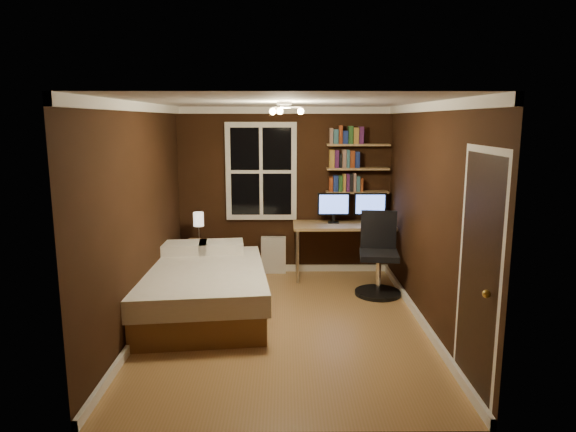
{
  "coord_description": "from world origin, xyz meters",
  "views": [
    {
      "loc": [
        0.0,
        -5.59,
        2.31
      ],
      "look_at": [
        0.04,
        0.45,
        1.18
      ],
      "focal_mm": 32.0,
      "sensor_mm": 36.0,
      "label": 1
    }
  ],
  "objects_px": {
    "bed": "(201,289)",
    "office_chair": "(378,262)",
    "monitor_right": "(370,208)",
    "desk_lamp": "(400,211)",
    "monitor_left": "(334,208)",
    "nightstand": "(200,260)",
    "bedside_lamp": "(199,227)",
    "radiator": "(274,255)",
    "desk": "(351,228)"
  },
  "relations": [
    {
      "from": "monitor_right",
      "to": "office_chair",
      "type": "bearing_deg",
      "value": -90.31
    },
    {
      "from": "nightstand",
      "to": "bedside_lamp",
      "type": "distance_m",
      "value": 0.5
    },
    {
      "from": "desk",
      "to": "radiator",
      "type": "bearing_deg",
      "value": 168.5
    },
    {
      "from": "monitor_left",
      "to": "bed",
      "type": "bearing_deg",
      "value": -138.53
    },
    {
      "from": "radiator",
      "to": "desk",
      "type": "height_order",
      "value": "desk"
    },
    {
      "from": "radiator",
      "to": "monitor_right",
      "type": "relative_size",
      "value": 1.18
    },
    {
      "from": "monitor_left",
      "to": "monitor_right",
      "type": "distance_m",
      "value": 0.54
    },
    {
      "from": "desk_lamp",
      "to": "monitor_left",
      "type": "bearing_deg",
      "value": 167.05
    },
    {
      "from": "desk_lamp",
      "to": "office_chair",
      "type": "xyz_separation_m",
      "value": [
        -0.4,
        -0.6,
        -0.59
      ]
    },
    {
      "from": "nightstand",
      "to": "desk_lamp",
      "type": "xyz_separation_m",
      "value": [
        2.91,
        -0.07,
        0.75
      ]
    },
    {
      "from": "nightstand",
      "to": "office_chair",
      "type": "height_order",
      "value": "office_chair"
    },
    {
      "from": "bed",
      "to": "office_chair",
      "type": "relative_size",
      "value": 2.02
    },
    {
      "from": "bedside_lamp",
      "to": "monitor_left",
      "type": "distance_m",
      "value": 1.99
    },
    {
      "from": "monitor_right",
      "to": "desk_lamp",
      "type": "distance_m",
      "value": 0.45
    },
    {
      "from": "nightstand",
      "to": "monitor_left",
      "type": "distance_m",
      "value": 2.11
    },
    {
      "from": "nightstand",
      "to": "radiator",
      "type": "bearing_deg",
      "value": 25.15
    },
    {
      "from": "monitor_right",
      "to": "office_chair",
      "type": "relative_size",
      "value": 0.43
    },
    {
      "from": "nightstand",
      "to": "radiator",
      "type": "distance_m",
      "value": 1.12
    },
    {
      "from": "bedside_lamp",
      "to": "monitor_left",
      "type": "relative_size",
      "value": 0.91
    },
    {
      "from": "nightstand",
      "to": "desk",
      "type": "height_order",
      "value": "desk"
    },
    {
      "from": "radiator",
      "to": "monitor_right",
      "type": "xyz_separation_m",
      "value": [
        1.43,
        -0.15,
        0.75
      ]
    },
    {
      "from": "desk_lamp",
      "to": "office_chair",
      "type": "height_order",
      "value": "desk_lamp"
    },
    {
      "from": "bed",
      "to": "desk_lamp",
      "type": "relative_size",
      "value": 5.09
    },
    {
      "from": "monitor_right",
      "to": "desk_lamp",
      "type": "bearing_deg",
      "value": -28.35
    },
    {
      "from": "office_chair",
      "to": "radiator",
      "type": "bearing_deg",
      "value": 152.46
    },
    {
      "from": "radiator",
      "to": "desk_lamp",
      "type": "relative_size",
      "value": 1.28
    },
    {
      "from": "monitor_right",
      "to": "office_chair",
      "type": "height_order",
      "value": "monitor_right"
    },
    {
      "from": "bed",
      "to": "monitor_left",
      "type": "height_order",
      "value": "monitor_left"
    },
    {
      "from": "bed",
      "to": "office_chair",
      "type": "height_order",
      "value": "office_chair"
    },
    {
      "from": "nightstand",
      "to": "radiator",
      "type": "relative_size",
      "value": 1.0
    },
    {
      "from": "monitor_left",
      "to": "nightstand",
      "type": "bearing_deg",
      "value": -175.79
    },
    {
      "from": "radiator",
      "to": "desk_lamp",
      "type": "bearing_deg",
      "value": -11.26
    },
    {
      "from": "monitor_right",
      "to": "desk",
      "type": "bearing_deg",
      "value": -163.08
    },
    {
      "from": "bedside_lamp",
      "to": "monitor_left",
      "type": "xyz_separation_m",
      "value": [
        1.97,
        0.14,
        0.26
      ]
    },
    {
      "from": "bed",
      "to": "desk_lamp",
      "type": "bearing_deg",
      "value": 19.47
    },
    {
      "from": "radiator",
      "to": "desk",
      "type": "bearing_deg",
      "value": -11.5
    },
    {
      "from": "bed",
      "to": "radiator",
      "type": "distance_m",
      "value": 1.87
    },
    {
      "from": "bed",
      "to": "monitor_right",
      "type": "relative_size",
      "value": 4.69
    },
    {
      "from": "nightstand",
      "to": "desk",
      "type": "distance_m",
      "value": 2.28
    },
    {
      "from": "desk",
      "to": "monitor_left",
      "type": "bearing_deg",
      "value": 161.73
    },
    {
      "from": "bedside_lamp",
      "to": "office_chair",
      "type": "xyz_separation_m",
      "value": [
        2.5,
        -0.67,
        -0.34
      ]
    },
    {
      "from": "monitor_left",
      "to": "desk_lamp",
      "type": "bearing_deg",
      "value": -12.95
    },
    {
      "from": "bed",
      "to": "desk",
      "type": "height_order",
      "value": "desk"
    },
    {
      "from": "monitor_right",
      "to": "monitor_left",
      "type": "bearing_deg",
      "value": 180.0
    },
    {
      "from": "bed",
      "to": "office_chair",
      "type": "xyz_separation_m",
      "value": [
        2.26,
        0.71,
        0.13
      ]
    },
    {
      "from": "bed",
      "to": "desk",
      "type": "bearing_deg",
      "value": 29.26
    },
    {
      "from": "desk_lamp",
      "to": "radiator",
      "type": "bearing_deg",
      "value": 168.74
    },
    {
      "from": "desk",
      "to": "office_chair",
      "type": "bearing_deg",
      "value": -69.25
    },
    {
      "from": "bedside_lamp",
      "to": "desk",
      "type": "xyz_separation_m",
      "value": [
        2.23,
        0.06,
        -0.03
      ]
    },
    {
      "from": "desk_lamp",
      "to": "bed",
      "type": "bearing_deg",
      "value": -153.82
    }
  ]
}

